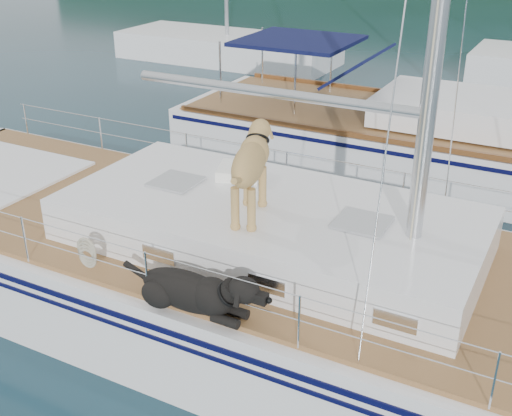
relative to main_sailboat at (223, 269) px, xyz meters
The scene contains 4 objects.
ground 0.69m from the main_sailboat, behind, with size 120.00×120.00×0.00m, color black.
main_sailboat is the anchor object (origin of this frame).
neighbor_sailboat 6.67m from the main_sailboat, 77.77° to the left, with size 11.00×3.50×13.30m.
bg_boat_west 16.18m from the main_sailboat, 120.03° to the left, with size 8.00×3.00×11.65m.
Camera 1 is at (4.02, -6.44, 5.13)m, focal length 45.00 mm.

